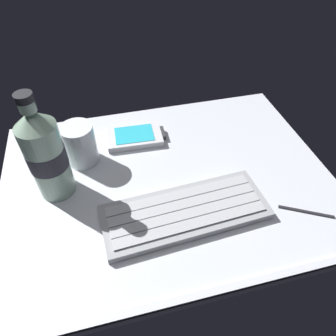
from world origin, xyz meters
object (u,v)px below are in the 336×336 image
Objects in this scene: keyboard at (185,212)px; water_bottle at (46,154)px; handheld_device at (135,136)px; juice_cup at (80,146)px; stylus_pen at (306,211)px.

keyboard is 1.42× the size of water_bottle.
handheld_device is 12.65cm from juice_cup.
keyboard is 3.48× the size of juice_cup.
water_bottle is (-5.11, -7.01, 5.10)cm from juice_cup.
water_bottle is 2.19× the size of stylus_pen.
water_bottle is at bearing 151.92° from keyboard.
handheld_device is at bearing 102.45° from keyboard.
stylus_pen is (42.75, -16.29, -8.66)cm from water_bottle.
water_bottle reaches higher than keyboard.
juice_cup is at bearing -160.81° from handheld_device.
keyboard is at bearing -28.08° from water_bottle.
stylus_pen is at bearing -20.86° from water_bottle.
water_bottle is at bearing -146.49° from handheld_device.
handheld_device is 1.37× the size of stylus_pen.
keyboard is 2.27× the size of handheld_device.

